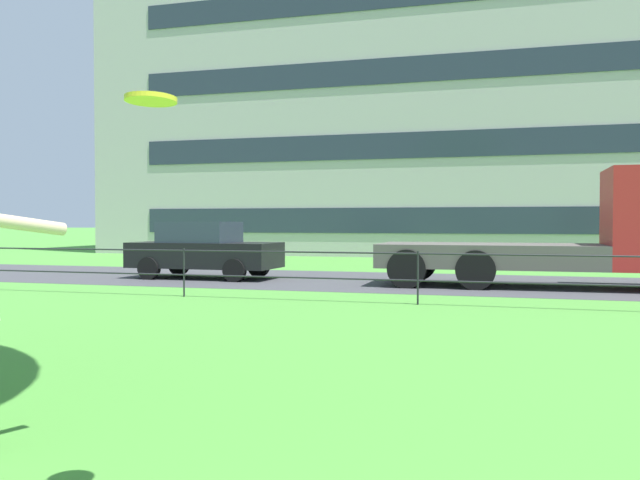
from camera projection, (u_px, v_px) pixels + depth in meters
name	position (u px, v px, depth m)	size (l,w,h in m)	color
street_strip	(446.00, 283.00, 17.43)	(80.00, 6.06, 0.01)	#424247
park_fence	(418.00, 268.00, 12.85)	(38.59, 0.04, 1.00)	#232328
frisbee	(151.00, 99.00, 3.58)	(0.28, 0.28, 0.04)	yellow
car_black_center	(204.00, 250.00, 18.80)	(4.02, 1.85, 1.54)	black
flatbed_truck_far_left	(586.00, 236.00, 16.01)	(7.35, 2.57, 2.75)	#B22323
apartment_building_background	(500.00, 55.00, 34.12)	(37.95, 12.80, 19.47)	#B7B2AD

